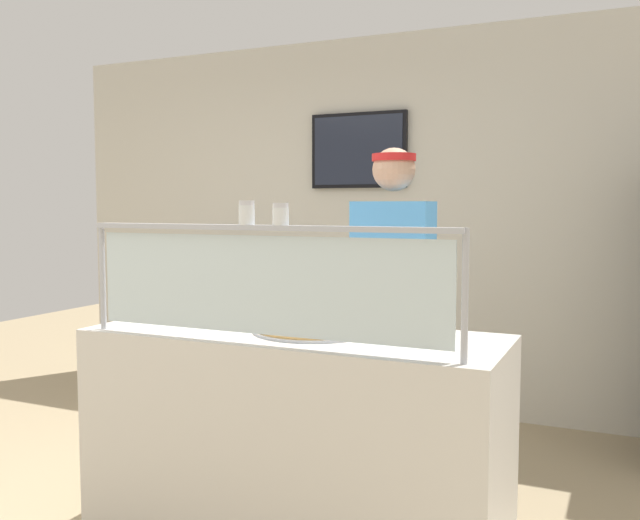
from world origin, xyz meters
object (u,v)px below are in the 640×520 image
Objects in this scene: worker_figure at (393,302)px; pizza_box_stack at (211,283)px; parmesan_shaker at (247,214)px; pepper_flake_shaker at (281,216)px; pizza_server at (309,323)px; pizza_tray at (314,328)px.

worker_figure reaches higher than pizza_box_stack.
parmesan_shaker is 1.11× the size of pepper_flake_shaker.
parmesan_shaker reaches higher than pizza_server.
parmesan_shaker is 0.05× the size of worker_figure.
pizza_tray is 1.12× the size of pizza_box_stack.
pizza_tray is 5.48× the size of parmesan_shaker.
pizza_server is 0.16× the size of worker_figure.
parmesan_shaker is at bearing -106.65° from worker_figure.
pizza_tray is 1.81× the size of pizza_server.
pizza_server is (-0.01, -0.02, 0.02)m from pizza_tray.
pizza_box_stack is (-1.51, 2.02, -0.54)m from parmesan_shaker.
pepper_flake_shaker is at bearing -87.71° from pizza_tray.
parmesan_shaker is 2.58m from pizza_box_stack.
parmesan_shaker is at bearing -112.94° from pizza_tray.
pizza_box_stack is at bearing 134.07° from pizza_tray.
parmesan_shaker is at bearing 180.00° from pepper_flake_shaker.
pizza_tray is 2.37m from pizza_box_stack.
pizza_server is 0.62× the size of pizza_box_stack.
pizza_box_stack reaches higher than pizza_tray.
worker_figure reaches higher than parmesan_shaker.
parmesan_shaker is (-0.12, -0.29, 0.46)m from pizza_server.
pizza_box_stack is (-1.66, 2.02, -0.54)m from pepper_flake_shaker.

